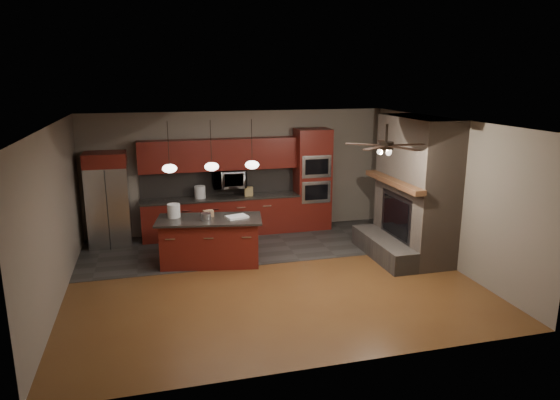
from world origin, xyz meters
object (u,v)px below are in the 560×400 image
object	(u,v)px
cardboard_box	(208,213)
counter_bucket	(200,192)
paint_can	(206,216)
microwave	(229,179)
counter_box	(249,191)
paint_tray	(237,217)
oven_tower	(312,179)
refrigerator	(108,200)
white_bucket	(174,211)
kitchen_island	(210,241)

from	to	relation	value
cardboard_box	counter_bucket	size ratio (longest dim) A/B	0.68
paint_can	microwave	bearing A→B (deg)	68.49
cardboard_box	counter_box	bearing A→B (deg)	46.67
paint_can	cardboard_box	distance (m)	0.22
paint_tray	counter_box	size ratio (longest dim) A/B	1.89
counter_bucket	counter_box	xyz separation A→B (m)	(1.10, -0.05, -0.04)
oven_tower	refrigerator	bearing A→B (deg)	-179.08
microwave	counter_bucket	world-z (taller)	microwave
counter_bucket	counter_box	world-z (taller)	counter_bucket
microwave	counter_bucket	size ratio (longest dim) A/B	2.62
white_bucket	counter_bucket	world-z (taller)	white_bucket
refrigerator	counter_bucket	distance (m)	1.95
paint_can	cardboard_box	xyz separation A→B (m)	(0.07, 0.21, -0.00)
counter_box	paint_can	bearing A→B (deg)	-118.35
refrigerator	kitchen_island	xyz separation A→B (m)	(1.94, -1.69, -0.54)
kitchen_island	counter_box	size ratio (longest dim) A/B	10.21
counter_bucket	counter_box	bearing A→B (deg)	-2.61
oven_tower	white_bucket	bearing A→B (deg)	-155.37
kitchen_island	paint_tray	world-z (taller)	paint_tray
kitchen_island	white_bucket	distance (m)	0.91
kitchen_island	microwave	bearing A→B (deg)	79.50
refrigerator	kitchen_island	size ratio (longest dim) A/B	0.96
refrigerator	counter_box	distance (m)	3.05
paint_can	paint_tray	distance (m)	0.59
microwave	counter_bucket	bearing A→B (deg)	-175.71
kitchen_island	paint_can	distance (m)	0.53
microwave	white_bucket	xyz separation A→B (m)	(-1.32, -1.57, -0.25)
microwave	refrigerator	bearing A→B (deg)	-177.13
refrigerator	cardboard_box	bearing A→B (deg)	-38.60
white_bucket	paint_can	distance (m)	0.66
paint_can	counter_box	xyz separation A→B (m)	(1.18, 1.79, 0.02)
microwave	cardboard_box	xyz separation A→B (m)	(-0.68, -1.68, -0.32)
white_bucket	cardboard_box	xyz separation A→B (m)	(0.65, -0.11, -0.07)
counter_bucket	counter_box	size ratio (longest dim) A/B	1.35
counter_bucket	paint_tray	bearing A→B (deg)	-74.79
kitchen_island	paint_tray	size ratio (longest dim) A/B	5.40
counter_bucket	oven_tower	bearing A→B (deg)	-0.16
paint_can	refrigerator	bearing A→B (deg)	136.80
paint_tray	counter_bucket	distance (m)	1.93
kitchen_island	refrigerator	bearing A→B (deg)	148.89
refrigerator	white_bucket	world-z (taller)	refrigerator
white_bucket	cardboard_box	distance (m)	0.66
refrigerator	cardboard_box	xyz separation A→B (m)	(1.94, -1.55, -0.03)
counter_box	oven_tower	bearing A→B (deg)	6.53
white_bucket	kitchen_island	bearing A→B (deg)	-21.26
microwave	refrigerator	size ratio (longest dim) A/B	0.36
oven_tower	counter_box	world-z (taller)	oven_tower
white_bucket	paint_tray	xyz separation A→B (m)	(1.16, -0.34, -0.11)
white_bucket	cardboard_box	size ratio (longest dim) A/B	1.38
white_bucket	counter_box	distance (m)	2.29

